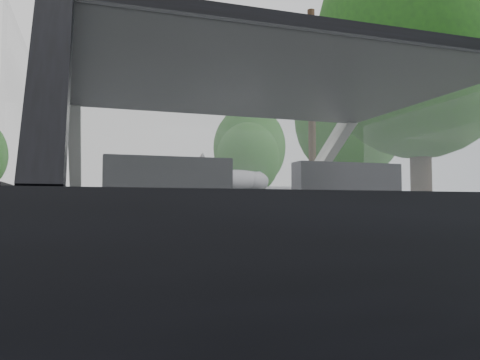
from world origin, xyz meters
TOP-DOWN VIEW (x-y plane):
  - subject_car at (0.00, 0.00)m, footprint 1.80×4.00m
  - dashboard at (0.00, 0.62)m, footprint 1.58×0.45m
  - driver_seat at (-0.40, -0.29)m, footprint 0.50×0.72m
  - passenger_seat at (0.40, -0.29)m, footprint 0.50×0.72m
  - steering_wheel at (-0.40, 0.33)m, footprint 0.36×0.36m
  - cat at (0.22, 0.65)m, footprint 0.55×0.21m
  - guardrail at (4.30, 10.00)m, footprint 0.05×90.00m
  - other_car at (-1.20, 23.25)m, footprint 2.35×4.69m
  - highway_sign at (5.88, 16.34)m, footprint 0.46×0.94m
  - utility_pole at (6.35, 11.81)m, footprint 0.31×0.31m
  - tree_0 at (7.19, 7.49)m, footprint 5.47×5.47m
  - tree_1 at (11.75, 18.39)m, footprint 6.82×6.82m
  - tree_2 at (9.04, 26.38)m, footprint 5.29×5.29m
  - tree_3 at (11.67, 33.74)m, footprint 6.11×6.11m

SIDE VIEW (x-z plane):
  - guardrail at x=4.30m, z-range 0.42..0.74m
  - subject_car at x=0.00m, z-range 0.00..1.45m
  - other_car at x=-1.20m, z-range 0.00..1.48m
  - dashboard at x=0.00m, z-range 0.70..1.00m
  - driver_seat at x=-0.40m, z-range 0.67..1.09m
  - passenger_seat at x=0.40m, z-range 0.67..1.09m
  - steering_wheel at x=-0.40m, z-range 0.90..0.94m
  - cat at x=0.22m, z-range 0.96..1.20m
  - highway_sign at x=5.88m, z-range 0.00..2.45m
  - tree_2 at x=9.04m, z-range 0.00..6.27m
  - utility_pole at x=6.35m, z-range 0.00..7.62m
  - tree_0 at x=7.19m, z-range 0.00..7.88m
  - tree_1 at x=11.75m, z-range 0.00..8.44m
  - tree_3 at x=11.67m, z-range 0.00..9.00m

